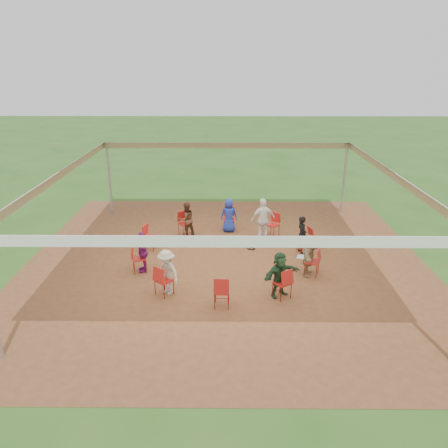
{
  "coord_description": "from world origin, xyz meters",
  "views": [
    {
      "loc": [
        0.04,
        -13.03,
        6.21
      ],
      "look_at": [
        -0.07,
        0.3,
        1.2
      ],
      "focal_mm": 35.0,
      "sensor_mm": 36.0,
      "label": 1
    }
  ],
  "objects_px": {
    "chair_9": "(282,283)",
    "standing_person": "(263,220)",
    "chair_5": "(151,237)",
    "chair_7": "(164,280)",
    "chair_0": "(312,262)",
    "person_seated_1": "(302,235)",
    "chair_3": "(229,219)",
    "person_seated_0": "(308,255)",
    "chair_2": "(273,225)",
    "cable_coil": "(251,249)",
    "laptop": "(303,255)",
    "person_seated_5": "(167,272)",
    "chair_6": "(139,258)",
    "chair_1": "(305,240)",
    "chair_4": "(185,224)",
    "chair_8": "(222,291)",
    "person_seated_3": "(186,219)",
    "person_seated_2": "(229,215)",
    "person_seated_6": "(280,274)",
    "person_seated_4": "(143,252)"
  },
  "relations": [
    {
      "from": "person_seated_6",
      "to": "chair_9",
      "type": "bearing_deg",
      "value": -90.0
    },
    {
      "from": "chair_9",
      "to": "standing_person",
      "type": "distance_m",
      "value": 4.15
    },
    {
      "from": "chair_2",
      "to": "laptop",
      "type": "height_order",
      "value": "chair_2"
    },
    {
      "from": "chair_0",
      "to": "person_seated_1",
      "type": "xyz_separation_m",
      "value": [
        -0.05,
        1.7,
        0.21
      ]
    },
    {
      "from": "chair_9",
      "to": "cable_coil",
      "type": "distance_m",
      "value": 3.42
    },
    {
      "from": "person_seated_1",
      "to": "chair_6",
      "type": "bearing_deg",
      "value": 90.0
    },
    {
      "from": "chair_0",
      "to": "person_seated_0",
      "type": "bearing_deg",
      "value": 90.0
    },
    {
      "from": "chair_6",
      "to": "cable_coil",
      "type": "height_order",
      "value": "chair_6"
    },
    {
      "from": "chair_4",
      "to": "person_seated_0",
      "type": "xyz_separation_m",
      "value": [
        4.07,
        -3.25,
        0.21
      ]
    },
    {
      "from": "person_seated_2",
      "to": "person_seated_3",
      "type": "height_order",
      "value": "same"
    },
    {
      "from": "chair_1",
      "to": "chair_8",
      "type": "bearing_deg",
      "value": 126.0
    },
    {
      "from": "chair_4",
      "to": "standing_person",
      "type": "distance_m",
      "value": 2.96
    },
    {
      "from": "standing_person",
      "to": "chair_8",
      "type": "bearing_deg",
      "value": 54.05
    },
    {
      "from": "chair_3",
      "to": "person_seated_5",
      "type": "bearing_deg",
      "value": 72.41
    },
    {
      "from": "chair_7",
      "to": "person_seated_4",
      "type": "relative_size",
      "value": 0.69
    },
    {
      "from": "person_seated_3",
      "to": "laptop",
      "type": "relative_size",
      "value": 3.17
    },
    {
      "from": "standing_person",
      "to": "chair_7",
      "type": "bearing_deg",
      "value": 34.01
    },
    {
      "from": "person_seated_1",
      "to": "chair_2",
      "type": "bearing_deg",
      "value": 14.14
    },
    {
      "from": "person_seated_5",
      "to": "chair_0",
      "type": "bearing_deg",
      "value": 53.09
    },
    {
      "from": "chair_7",
      "to": "standing_person",
      "type": "distance_m",
      "value": 5.05
    },
    {
      "from": "chair_0",
      "to": "chair_6",
      "type": "distance_m",
      "value": 5.32
    },
    {
      "from": "chair_1",
      "to": "chair_6",
      "type": "bearing_deg",
      "value": 90.0
    },
    {
      "from": "person_seated_0",
      "to": "chair_5",
      "type": "bearing_deg",
      "value": 90.0
    },
    {
      "from": "chair_5",
      "to": "chair_9",
      "type": "xyz_separation_m",
      "value": [
        4.19,
        -3.29,
        0.0
      ]
    },
    {
      "from": "chair_8",
      "to": "chair_7",
      "type": "bearing_deg",
      "value": 162.0
    },
    {
      "from": "chair_4",
      "to": "chair_6",
      "type": "height_order",
      "value": "same"
    },
    {
      "from": "chair_9",
      "to": "person_seated_5",
      "type": "xyz_separation_m",
      "value": [
        -3.21,
        0.22,
        0.21
      ]
    },
    {
      "from": "chair_5",
      "to": "standing_person",
      "type": "xyz_separation_m",
      "value": [
        3.96,
        0.84,
        0.35
      ]
    },
    {
      "from": "chair_8",
      "to": "standing_person",
      "type": "distance_m",
      "value": 4.83
    },
    {
      "from": "chair_5",
      "to": "chair_7",
      "type": "bearing_deg",
      "value": 36.0
    },
    {
      "from": "chair_8",
      "to": "person_seated_5",
      "type": "distance_m",
      "value": 1.71
    },
    {
      "from": "cable_coil",
      "to": "chair_6",
      "type": "bearing_deg",
      "value": -153.71
    },
    {
      "from": "person_seated_5",
      "to": "chair_1",
      "type": "bearing_deg",
      "value": 71.59
    },
    {
      "from": "chair_2",
      "to": "person_seated_0",
      "type": "xyz_separation_m",
      "value": [
        0.79,
        -3.12,
        0.21
      ]
    },
    {
      "from": "cable_coil",
      "to": "chair_9",
      "type": "bearing_deg",
      "value": -78.51
    },
    {
      "from": "chair_9",
      "to": "person_seated_1",
      "type": "bearing_deg",
      "value": 37.73
    },
    {
      "from": "chair_0",
      "to": "chair_1",
      "type": "bearing_deg",
      "value": 18.0
    },
    {
      "from": "chair_4",
      "to": "chair_5",
      "type": "bearing_deg",
      "value": 18.0
    },
    {
      "from": "chair_3",
      "to": "chair_8",
      "type": "xyz_separation_m",
      "value": [
        -0.21,
        -5.59,
        0.0
      ]
    },
    {
      "from": "chair_9",
      "to": "person_seated_5",
      "type": "relative_size",
      "value": 0.69
    },
    {
      "from": "chair_3",
      "to": "chair_0",
      "type": "bearing_deg",
      "value": 126.0
    },
    {
      "from": "chair_3",
      "to": "chair_4",
      "type": "bearing_deg",
      "value": 18.0
    },
    {
      "from": "chair_0",
      "to": "person_seated_5",
      "type": "xyz_separation_m",
      "value": [
        -4.28,
        -1.14,
        0.21
      ]
    },
    {
      "from": "person_seated_1",
      "to": "chair_1",
      "type": "bearing_deg",
      "value": -90.0
    },
    {
      "from": "chair_0",
      "to": "chair_5",
      "type": "height_order",
      "value": "same"
    },
    {
      "from": "chair_4",
      "to": "person_seated_3",
      "type": "relative_size",
      "value": 0.69
    },
    {
      "from": "chair_2",
      "to": "cable_coil",
      "type": "height_order",
      "value": "chair_2"
    },
    {
      "from": "chair_8",
      "to": "chair_9",
      "type": "height_order",
      "value": "same"
    },
    {
      "from": "chair_1",
      "to": "chair_3",
      "type": "height_order",
      "value": "same"
    },
    {
      "from": "person_seated_0",
      "to": "person_seated_5",
      "type": "bearing_deg",
      "value": 126.0
    }
  ]
}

